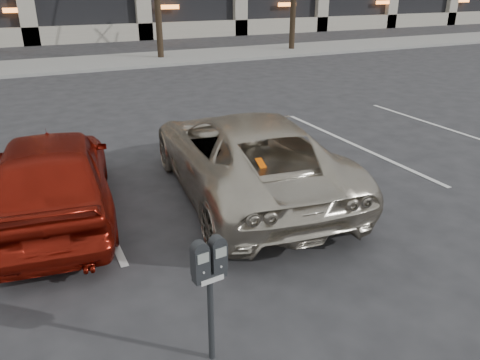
{
  "coord_description": "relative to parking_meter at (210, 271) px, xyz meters",
  "views": [
    {
      "loc": [
        -2.25,
        -5.37,
        3.26
      ],
      "look_at": [
        0.08,
        -0.51,
        0.98
      ],
      "focal_mm": 35.0,
      "sensor_mm": 36.0,
      "label": 1
    }
  ],
  "objects": [
    {
      "name": "car_red",
      "position": [
        -0.97,
        3.67,
        -0.27
      ],
      "size": [
        2.13,
        4.2,
        1.37
      ],
      "primitive_type": "imported",
      "rotation": [
        0.0,
        0.0,
        3.01
      ],
      "color": "maroon",
      "rests_on": "ground"
    },
    {
      "name": "suv_silver",
      "position": [
        1.96,
        3.26,
        -0.28
      ],
      "size": [
        2.83,
        5.14,
        1.37
      ],
      "rotation": [
        0.0,
        0.0,
        3.02
      ],
      "color": "beige",
      "rests_on": "ground"
    },
    {
      "name": "stall_lines",
      "position": [
        -0.39,
        4.48,
        -0.95
      ],
      "size": [
        16.9,
        5.2,
        0.0
      ],
      "color": "silver",
      "rests_on": "ground"
    },
    {
      "name": "sidewalk",
      "position": [
        1.01,
        18.18,
        -0.9
      ],
      "size": [
        80.0,
        4.0,
        0.12
      ],
      "primitive_type": "cube",
      "color": "gray",
      "rests_on": "ground"
    },
    {
      "name": "parking_meter",
      "position": [
        0.0,
        0.0,
        0.0
      ],
      "size": [
        0.33,
        0.16,
        1.25
      ],
      "rotation": [
        0.0,
        0.0,
        0.11
      ],
      "color": "black",
      "rests_on": "ground"
    },
    {
      "name": "ground",
      "position": [
        1.01,
        2.18,
        -0.96
      ],
      "size": [
        140.0,
        140.0,
        0.0
      ],
      "primitive_type": "plane",
      "color": "#28282B",
      "rests_on": "ground"
    }
  ]
}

